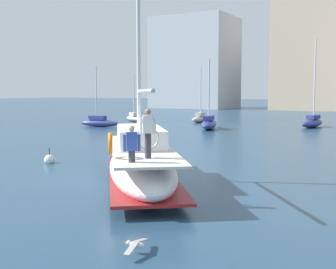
{
  "coord_description": "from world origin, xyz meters",
  "views": [
    {
      "loc": [
        10.0,
        -14.52,
        3.56
      ],
      "look_at": [
        0.61,
        1.43,
        1.8
      ],
      "focal_mm": 47.68,
      "sensor_mm": 36.0,
      "label": 1
    }
  ],
  "objects_px": {
    "moored_cutter_left": "(99,122)",
    "seagull": "(136,245)",
    "main_sailboat": "(141,162)",
    "moored_ketch_distant": "(133,118)",
    "mooring_buoy": "(49,160)",
    "moored_sloop_far": "(209,123)",
    "moored_sloop_near": "(312,122)",
    "moored_cutter_right": "(200,118)"
  },
  "relations": [
    {
      "from": "moored_sloop_far",
      "to": "seagull",
      "type": "xyz_separation_m",
      "value": [
        12.89,
        -31.13,
        -0.36
      ]
    },
    {
      "from": "mooring_buoy",
      "to": "moored_cutter_right",
      "type": "bearing_deg",
      "value": 102.85
    },
    {
      "from": "moored_sloop_far",
      "to": "seagull",
      "type": "bearing_deg",
      "value": -67.5
    },
    {
      "from": "seagull",
      "to": "mooring_buoy",
      "type": "relative_size",
      "value": 1.28
    },
    {
      "from": "main_sailboat",
      "to": "mooring_buoy",
      "type": "height_order",
      "value": "main_sailboat"
    },
    {
      "from": "moored_cutter_right",
      "to": "seagull",
      "type": "bearing_deg",
      "value": -65.42
    },
    {
      "from": "main_sailboat",
      "to": "moored_ketch_distant",
      "type": "distance_m",
      "value": 37.54
    },
    {
      "from": "moored_sloop_far",
      "to": "mooring_buoy",
      "type": "height_order",
      "value": "moored_sloop_far"
    },
    {
      "from": "moored_sloop_near",
      "to": "mooring_buoy",
      "type": "xyz_separation_m",
      "value": [
        -6.19,
        -30.07,
        -0.43
      ]
    },
    {
      "from": "moored_cutter_left",
      "to": "mooring_buoy",
      "type": "bearing_deg",
      "value": -56.79
    },
    {
      "from": "moored_ketch_distant",
      "to": "mooring_buoy",
      "type": "height_order",
      "value": "moored_ketch_distant"
    },
    {
      "from": "main_sailboat",
      "to": "moored_ketch_distant",
      "type": "bearing_deg",
      "value": 125.37
    },
    {
      "from": "moored_sloop_near",
      "to": "seagull",
      "type": "relative_size",
      "value": 8.07
    },
    {
      "from": "moored_cutter_left",
      "to": "moored_cutter_right",
      "type": "distance_m",
      "value": 12.88
    },
    {
      "from": "moored_sloop_near",
      "to": "mooring_buoy",
      "type": "height_order",
      "value": "moored_sloop_near"
    },
    {
      "from": "main_sailboat",
      "to": "seagull",
      "type": "distance_m",
      "value": 7.35
    },
    {
      "from": "main_sailboat",
      "to": "moored_cutter_right",
      "type": "relative_size",
      "value": 1.8
    },
    {
      "from": "moored_sloop_far",
      "to": "moored_cutter_right",
      "type": "relative_size",
      "value": 0.99
    },
    {
      "from": "moored_cutter_right",
      "to": "moored_ketch_distant",
      "type": "xyz_separation_m",
      "value": [
        -7.6,
        -2.85,
        -0.04
      ]
    },
    {
      "from": "seagull",
      "to": "mooring_buoy",
      "type": "height_order",
      "value": "mooring_buoy"
    },
    {
      "from": "seagull",
      "to": "mooring_buoy",
      "type": "distance_m",
      "value": 13.71
    },
    {
      "from": "moored_cutter_left",
      "to": "seagull",
      "type": "distance_m",
      "value": 36.97
    },
    {
      "from": "moored_cutter_right",
      "to": "mooring_buoy",
      "type": "bearing_deg",
      "value": -77.15
    },
    {
      "from": "moored_sloop_near",
      "to": "moored_cutter_left",
      "type": "height_order",
      "value": "moored_sloop_near"
    },
    {
      "from": "seagull",
      "to": "mooring_buoy",
      "type": "bearing_deg",
      "value": 143.06
    },
    {
      "from": "moored_sloop_near",
      "to": "moored_ketch_distant",
      "type": "relative_size",
      "value": 1.6
    },
    {
      "from": "moored_sloop_near",
      "to": "moored_cutter_right",
      "type": "xyz_separation_m",
      "value": [
        -13.34,
        1.29,
        -0.08
      ]
    },
    {
      "from": "moored_cutter_left",
      "to": "seagull",
      "type": "xyz_separation_m",
      "value": [
        23.98,
        -28.14,
        -0.28
      ]
    },
    {
      "from": "main_sailboat",
      "to": "moored_ketch_distant",
      "type": "relative_size",
      "value": 2.17
    },
    {
      "from": "moored_sloop_near",
      "to": "moored_cutter_right",
      "type": "relative_size",
      "value": 1.33
    },
    {
      "from": "moored_sloop_near",
      "to": "seagull",
      "type": "bearing_deg",
      "value": -82.91
    },
    {
      "from": "moored_cutter_left",
      "to": "mooring_buoy",
      "type": "xyz_separation_m",
      "value": [
        13.02,
        -19.9,
        -0.33
      ]
    },
    {
      "from": "moored_ketch_distant",
      "to": "moored_sloop_far",
      "type": "bearing_deg",
      "value": -23.66
    },
    {
      "from": "moored_cutter_left",
      "to": "mooring_buoy",
      "type": "relative_size",
      "value": 7.18
    },
    {
      "from": "moored_sloop_far",
      "to": "seagull",
      "type": "height_order",
      "value": "moored_sloop_far"
    },
    {
      "from": "seagull",
      "to": "moored_cutter_left",
      "type": "bearing_deg",
      "value": 130.44
    },
    {
      "from": "moored_cutter_left",
      "to": "seagull",
      "type": "height_order",
      "value": "moored_cutter_left"
    },
    {
      "from": "moored_sloop_far",
      "to": "moored_cutter_right",
      "type": "bearing_deg",
      "value": 121.65
    },
    {
      "from": "moored_sloop_far",
      "to": "mooring_buoy",
      "type": "distance_m",
      "value": 22.98
    },
    {
      "from": "moored_sloop_near",
      "to": "moored_cutter_left",
      "type": "xyz_separation_m",
      "value": [
        -19.22,
        -10.17,
        -0.1
      ]
    },
    {
      "from": "main_sailboat",
      "to": "moored_cutter_right",
      "type": "bearing_deg",
      "value": 112.9
    },
    {
      "from": "moored_sloop_far",
      "to": "moored_cutter_left",
      "type": "xyz_separation_m",
      "value": [
        -11.09,
        -3.0,
        -0.08
      ]
    }
  ]
}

